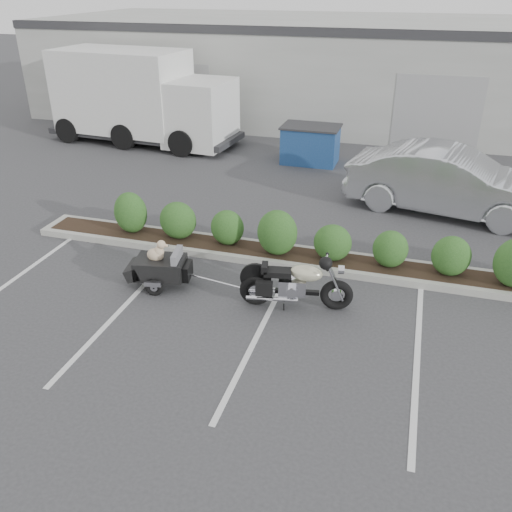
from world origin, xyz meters
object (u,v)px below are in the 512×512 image
(delivery_truck, at_px, (142,100))
(sedan, at_px, (449,181))
(pet_trailer, at_px, (160,267))
(motorcycle, at_px, (296,284))
(dumpster, at_px, (310,144))

(delivery_truck, bearing_deg, sedan, -15.24)
(pet_trailer, bearing_deg, sedan, 35.59)
(motorcycle, height_order, delivery_truck, delivery_truck)
(motorcycle, relative_size, delivery_truck, 0.29)
(motorcycle, height_order, pet_trailer, motorcycle)
(delivery_truck, bearing_deg, dumpster, -1.56)
(sedan, distance_m, dumpster, 5.38)
(pet_trailer, height_order, sedan, sedan)
(pet_trailer, distance_m, dumpster, 8.99)
(pet_trailer, relative_size, sedan, 0.33)
(motorcycle, relative_size, sedan, 0.41)
(motorcycle, bearing_deg, delivery_truck, 119.65)
(sedan, xyz_separation_m, delivery_truck, (-10.79, 3.96, 0.72))
(motorcycle, bearing_deg, sedan, 54.08)
(motorcycle, bearing_deg, pet_trailer, 169.53)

